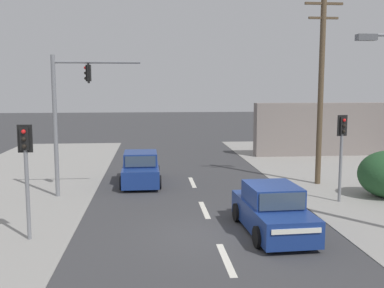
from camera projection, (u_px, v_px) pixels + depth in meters
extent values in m
plane|color=#3A3A3D|center=(215.00, 235.00, 14.22)|extent=(140.00, 140.00, 0.00)
cube|color=silver|center=(226.00, 259.00, 12.24)|extent=(0.20, 2.40, 0.01)
cube|color=silver|center=(204.00, 210.00, 17.18)|extent=(0.20, 2.40, 0.01)
cube|color=silver|center=(192.00, 182.00, 22.12)|extent=(0.20, 2.40, 0.01)
cube|color=#595B60|center=(366.00, 37.00, 12.82)|extent=(0.57, 0.30, 0.18)
cylinder|color=brown|center=(321.00, 91.00, 21.20)|extent=(0.26, 0.26, 8.95)
cube|color=brown|center=(324.00, 4.00, 20.69)|extent=(1.80, 0.12, 0.11)
cube|color=brown|center=(323.00, 18.00, 20.77)|extent=(1.40, 0.12, 0.10)
cylinder|color=slate|center=(55.00, 127.00, 18.90)|extent=(0.18, 0.18, 6.00)
cylinder|color=slate|center=(97.00, 62.00, 18.72)|extent=(3.60, 0.11, 0.11)
cube|color=black|center=(88.00, 73.00, 18.75)|extent=(0.20, 0.26, 0.68)
cube|color=black|center=(88.00, 73.00, 18.75)|extent=(0.04, 0.44, 0.84)
sphere|color=red|center=(85.00, 68.00, 18.71)|extent=(0.13, 0.13, 0.13)
sphere|color=black|center=(86.00, 73.00, 18.74)|extent=(0.13, 0.13, 0.13)
sphere|color=black|center=(86.00, 78.00, 18.77)|extent=(0.13, 0.13, 0.13)
cylinder|color=slate|center=(340.00, 168.00, 18.19)|extent=(0.12, 0.12, 2.80)
cube|color=black|center=(342.00, 126.00, 17.97)|extent=(0.30, 0.25, 0.68)
cube|color=black|center=(342.00, 126.00, 17.97)|extent=(0.44, 0.13, 0.84)
sphere|color=red|center=(344.00, 120.00, 17.83)|extent=(0.13, 0.13, 0.13)
sphere|color=black|center=(344.00, 126.00, 17.86)|extent=(0.13, 0.13, 0.13)
sphere|color=black|center=(344.00, 131.00, 17.89)|extent=(0.13, 0.13, 0.13)
cylinder|color=slate|center=(28.00, 195.00, 13.64)|extent=(0.12, 0.12, 2.80)
cube|color=black|center=(25.00, 139.00, 13.42)|extent=(0.26, 0.20, 0.68)
cube|color=black|center=(25.00, 139.00, 13.42)|extent=(0.44, 0.04, 0.84)
sphere|color=red|center=(23.00, 132.00, 13.28)|extent=(0.13, 0.13, 0.13)
sphere|color=black|center=(24.00, 139.00, 13.31)|extent=(0.13, 0.13, 0.13)
sphere|color=black|center=(24.00, 146.00, 13.33)|extent=(0.13, 0.13, 0.13)
cube|color=gray|center=(341.00, 129.00, 30.79)|extent=(12.00, 1.00, 3.60)
cube|color=navy|center=(141.00, 172.00, 21.84)|extent=(1.75, 4.22, 0.80)
cube|color=navy|center=(141.00, 158.00, 21.70)|extent=(1.58, 1.92, 0.62)
cube|color=#384756|center=(141.00, 155.00, 22.66)|extent=(1.44, 0.08, 0.53)
cube|color=#384756|center=(140.00, 162.00, 20.74)|extent=(1.40, 0.08, 0.50)
cube|color=white|center=(141.00, 162.00, 23.91)|extent=(1.45, 0.06, 0.14)
cylinder|color=black|center=(124.00, 172.00, 23.06)|extent=(0.20, 0.64, 0.64)
cylinder|color=black|center=(158.00, 172.00, 23.24)|extent=(0.20, 0.64, 0.64)
cylinder|color=black|center=(122.00, 183.00, 20.50)|extent=(0.20, 0.64, 0.64)
cylinder|color=black|center=(159.00, 182.00, 20.67)|extent=(0.20, 0.64, 0.64)
cube|color=navy|center=(272.00, 216.00, 14.49)|extent=(1.90, 4.28, 0.80)
cube|color=navy|center=(272.00, 194.00, 14.45)|extent=(1.65, 1.97, 0.62)
cube|color=#384756|center=(282.00, 202.00, 13.49)|extent=(1.44, 0.13, 0.53)
cube|color=#384756|center=(263.00, 187.00, 15.40)|extent=(1.41, 0.13, 0.50)
cube|color=white|center=(297.00, 231.00, 12.38)|extent=(1.45, 0.11, 0.14)
cylinder|color=black|center=(313.00, 234.00, 13.35)|extent=(0.22, 0.65, 0.64)
cylinder|color=black|center=(258.00, 237.00, 13.12)|extent=(0.22, 0.65, 0.64)
cylinder|color=black|center=(284.00, 211.00, 15.91)|extent=(0.22, 0.65, 0.64)
cylinder|color=black|center=(237.00, 212.00, 15.68)|extent=(0.22, 0.65, 0.64)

